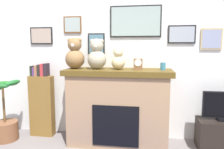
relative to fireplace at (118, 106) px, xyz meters
name	(u,v)px	position (x,y,z in m)	size (l,w,h in m)	color
back_wall	(115,59)	(-0.11, 0.36, 0.72)	(5.20, 0.15, 2.60)	silver
fireplace	(118,106)	(0.00, 0.00, 0.00)	(1.61, 0.65, 1.16)	#9A7654
bookshelf	(42,103)	(-1.31, 0.10, -0.02)	(0.39, 0.16, 1.23)	brown
potted_plant	(5,122)	(-1.82, -0.19, -0.29)	(0.45, 0.46, 0.99)	brown
tv_stand	(223,135)	(1.55, 0.00, -0.37)	(0.72, 0.40, 0.44)	black
candle_jar	(163,66)	(0.66, -0.02, 0.63)	(0.08, 0.08, 0.11)	teal
mantel_clock	(138,64)	(0.30, -0.02, 0.66)	(0.13, 0.10, 0.16)	brown
teddy_bear_brown	(75,55)	(-0.68, -0.02, 0.79)	(0.30, 0.30, 0.48)	brown
teddy_bear_grey	(97,55)	(-0.33, -0.02, 0.78)	(0.29, 0.29, 0.46)	#9D967E
teddy_bear_tan	(118,60)	(0.00, -0.02, 0.72)	(0.20, 0.20, 0.33)	#C4B586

